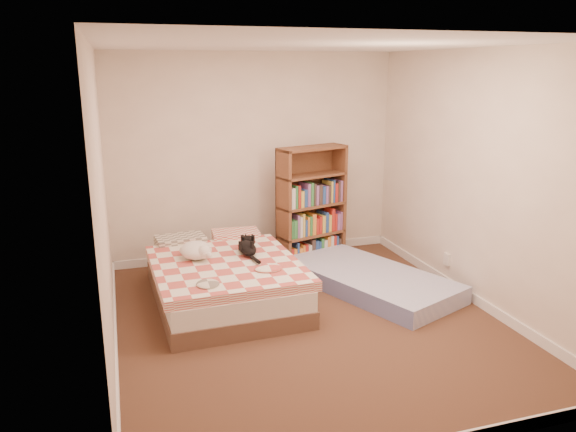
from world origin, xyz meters
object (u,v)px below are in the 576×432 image
object	(u,v)px
bed	(223,278)
bookshelf	(311,219)
white_dog	(197,250)
black_cat	(247,247)
floor_mattress	(364,278)

from	to	relation	value
bed	bookshelf	distance (m)	1.54
bed	white_dog	xyz separation A→B (m)	(-0.25, 0.03, 0.31)
bed	black_cat	bearing A→B (deg)	8.79
bed	floor_mattress	size ratio (longest dim) A/B	0.94
bed	floor_mattress	distance (m)	1.55
black_cat	white_dog	bearing A→B (deg)	-159.46
floor_mattress	white_dog	world-z (taller)	white_dog
white_dog	bed	bearing A→B (deg)	10.72
bed	black_cat	distance (m)	0.40
bookshelf	floor_mattress	xyz separation A→B (m)	(0.29, -0.94, -0.44)
bed	floor_mattress	world-z (taller)	bed
bookshelf	floor_mattress	world-z (taller)	bookshelf
bookshelf	white_dog	size ratio (longest dim) A/B	3.31
black_cat	white_dog	world-z (taller)	white_dog
bookshelf	floor_mattress	distance (m)	1.07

